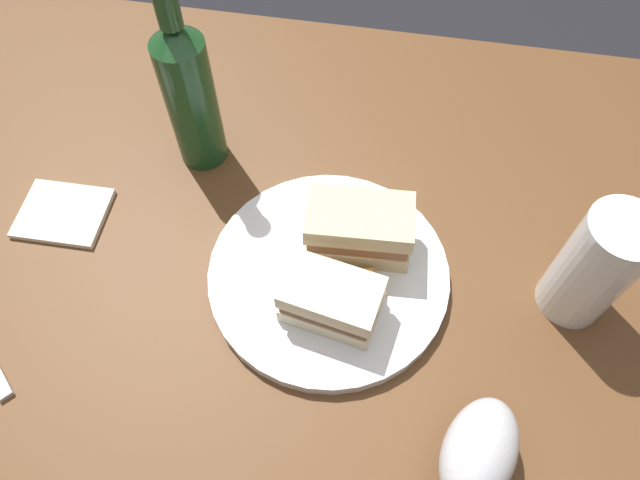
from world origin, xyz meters
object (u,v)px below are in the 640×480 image
(napkin, at_px, (63,213))
(pint_glass, at_px, (591,272))
(gravy_boat, at_px, (479,453))
(cider_bottle, at_px, (189,91))
(sandwich_half_left, at_px, (332,300))
(sandwich_half_right, at_px, (359,229))
(plate, at_px, (329,274))

(napkin, bearing_deg, pint_glass, 178.94)
(gravy_boat, xyz_separation_m, cider_bottle, (0.38, -0.35, 0.07))
(sandwich_half_left, distance_m, sandwich_half_right, 0.10)
(sandwich_half_left, distance_m, cider_bottle, 0.31)
(plate, xyz_separation_m, gravy_boat, (-0.18, 0.19, 0.04))
(pint_glass, height_order, napkin, pint_glass)
(sandwich_half_right, height_order, cider_bottle, cider_bottle)
(pint_glass, bearing_deg, gravy_boat, 62.13)
(sandwich_half_right, distance_m, napkin, 0.39)
(plate, xyz_separation_m, sandwich_half_left, (-0.01, 0.05, 0.04))
(gravy_boat, distance_m, napkin, 0.58)
(gravy_boat, xyz_separation_m, napkin, (0.53, -0.22, -0.04))
(plate, bearing_deg, pint_glass, -175.93)
(plate, height_order, napkin, plate)
(sandwich_half_left, height_order, pint_glass, pint_glass)
(plate, xyz_separation_m, cider_bottle, (0.20, -0.16, 0.11))
(plate, relative_size, cider_bottle, 0.98)
(sandwich_half_left, height_order, napkin, sandwich_half_left)
(plate, distance_m, pint_glass, 0.29)
(sandwich_half_left, bearing_deg, pint_glass, -165.59)
(plate, relative_size, pint_glass, 1.79)
(gravy_boat, distance_m, cider_bottle, 0.52)
(sandwich_half_right, height_order, pint_glass, pint_glass)
(pint_glass, distance_m, gravy_boat, 0.23)
(sandwich_half_right, relative_size, cider_bottle, 0.43)
(sandwich_half_left, relative_size, sandwich_half_right, 0.92)
(pint_glass, xyz_separation_m, napkin, (0.64, -0.01, -0.07))
(gravy_boat, relative_size, cider_bottle, 0.45)
(sandwich_half_right, distance_m, gravy_boat, 0.27)
(sandwich_half_right, bearing_deg, cider_bottle, -27.76)
(sandwich_half_left, relative_size, gravy_boat, 0.87)
(gravy_boat, bearing_deg, pint_glass, -117.87)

